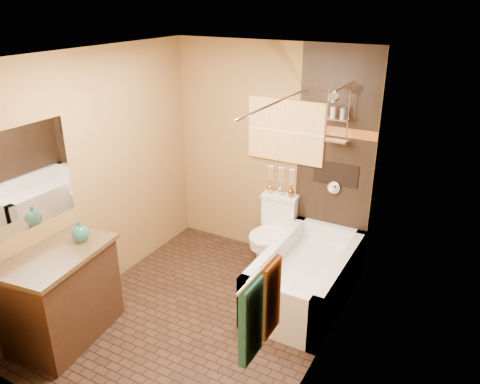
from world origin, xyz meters
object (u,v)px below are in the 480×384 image
Objects in this scene: sunset_painting at (286,131)px; toilet at (272,232)px; bathtub at (306,280)px; vanity at (62,295)px.

toilet is (0.00, -0.27, -1.14)m from sunset_painting.
bathtub is 1.41× the size of vanity.
bathtub is 0.78m from toilet.
vanity is (-1.12, -2.32, -1.11)m from sunset_painting.
bathtub is (0.60, -0.73, -1.33)m from sunset_painting.
vanity is (-1.72, -1.60, 0.22)m from bathtub.
sunset_painting is at bearing 84.19° from toilet.
sunset_painting is 1.63m from bathtub.
bathtub is at bearing -50.39° from sunset_painting.
toilet is at bearing 142.74° from bathtub.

